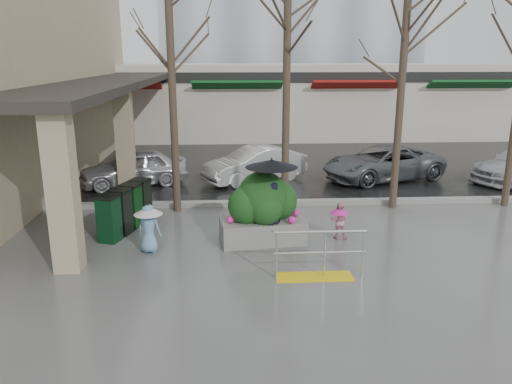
{
  "coord_description": "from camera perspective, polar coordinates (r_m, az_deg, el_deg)",
  "views": [
    {
      "loc": [
        -0.43,
        -10.67,
        4.46
      ],
      "look_at": [
        0.19,
        0.84,
        1.3
      ],
      "focal_mm": 35.0,
      "sensor_mm": 36.0,
      "label": 1
    }
  ],
  "objects": [
    {
      "name": "woman",
      "position": [
        11.78,
        1.77,
        -0.01
      ],
      "size": [
        1.25,
        1.25,
        2.17
      ],
      "rotation": [
        0.0,
        0.0,
        3.64
      ],
      "color": "black",
      "rests_on": "ground"
    },
    {
      "name": "planter",
      "position": [
        12.19,
        0.79,
        -1.87
      ],
      "size": [
        2.16,
        1.28,
        1.78
      ],
      "rotation": [
        0.0,
        0.0,
        0.13
      ],
      "color": "slate",
      "rests_on": "ground"
    },
    {
      "name": "canopy_slab",
      "position": [
        19.19,
        -16.64,
        12.22
      ],
      "size": [
        2.8,
        18.0,
        0.25
      ],
      "primitive_type": "cube",
      "color": "#2D2823",
      "rests_on": "pillar_front"
    },
    {
      "name": "street_asphalt",
      "position": [
        32.97,
        -2.34,
        7.56
      ],
      "size": [
        120.0,
        36.0,
        0.01
      ],
      "primitive_type": "cube",
      "color": "black",
      "rests_on": "ground"
    },
    {
      "name": "pillar_back",
      "position": [
        17.24,
        -14.74,
        5.79
      ],
      "size": [
        0.55,
        0.55,
        3.5
      ],
      "primitive_type": "cube",
      "color": "tan",
      "rests_on": "ground"
    },
    {
      "name": "ground",
      "position": [
        11.57,
        -0.72,
        -7.34
      ],
      "size": [
        120.0,
        120.0,
        0.0
      ],
      "primitive_type": "plane",
      "color": "#51514F",
      "rests_on": "ground"
    },
    {
      "name": "child_blue",
      "position": [
        11.84,
        -12.14,
        -3.59
      ],
      "size": [
        0.67,
        0.67,
        1.15
      ],
      "rotation": [
        0.0,
        0.0,
        2.85
      ],
      "color": "#6D9EC3",
      "rests_on": "ground"
    },
    {
      "name": "car_c",
      "position": [
        19.01,
        14.29,
        3.23
      ],
      "size": [
        4.97,
        3.47,
        1.26
      ],
      "primitive_type": "imported",
      "rotation": [
        0.0,
        0.0,
        -1.24
      ],
      "color": "slate",
      "rests_on": "ground"
    },
    {
      "name": "news_boxes",
      "position": [
        13.46,
        -14.65,
        -1.85
      ],
      "size": [
        1.13,
        2.18,
        1.19
      ],
      "rotation": [
        0.0,
        0.0,
        -0.32
      ],
      "color": "#0C351B",
      "rests_on": "ground"
    },
    {
      "name": "handrail",
      "position": [
        10.46,
        7.08,
        -7.76
      ],
      "size": [
        1.9,
        0.5,
        1.03
      ],
      "color": "yellow",
      "rests_on": "ground"
    },
    {
      "name": "pillar_front",
      "position": [
        11.08,
        -21.23,
        0.12
      ],
      "size": [
        0.55,
        0.55,
        3.5
      ],
      "primitive_type": "cube",
      "color": "tan",
      "rests_on": "ground"
    },
    {
      "name": "car_a",
      "position": [
        18.11,
        -13.85,
        2.68
      ],
      "size": [
        3.99,
        2.7,
        1.26
      ],
      "primitive_type": "imported",
      "rotation": [
        0.0,
        0.0,
        -1.21
      ],
      "color": "#BABABF",
      "rests_on": "ground"
    },
    {
      "name": "storefront_row",
      "position": [
        28.84,
        1.79,
        10.46
      ],
      "size": [
        34.0,
        6.74,
        4.0
      ],
      "color": "beige",
      "rests_on": "ground"
    },
    {
      "name": "tree_midwest",
      "position": [
        14.38,
        3.61,
        18.39
      ],
      "size": [
        3.2,
        3.2,
        7.0
      ],
      "color": "#382B21",
      "rests_on": "ground"
    },
    {
      "name": "car_b",
      "position": [
        18.2,
        -0.13,
        3.19
      ],
      "size": [
        3.99,
        3.01,
        1.26
      ],
      "primitive_type": "imported",
      "rotation": [
        0.0,
        0.0,
        -1.07
      ],
      "color": "silver",
      "rests_on": "ground"
    },
    {
      "name": "curb",
      "position": [
        15.31,
        -1.35,
        -1.31
      ],
      "size": [
        120.0,
        0.3,
        0.15
      ],
      "primitive_type": "cube",
      "color": "gray",
      "rests_on": "ground"
    },
    {
      "name": "tree_mideast",
      "position": [
        15.1,
        16.65,
        16.25
      ],
      "size": [
        3.2,
        3.2,
        6.5
      ],
      "color": "#382B21",
      "rests_on": "ground"
    },
    {
      "name": "child_pink",
      "position": [
        12.65,
        9.47,
        -2.99
      ],
      "size": [
        0.52,
        0.47,
        0.93
      ],
      "rotation": [
        0.0,
        0.0,
        2.91
      ],
      "color": "pink",
      "rests_on": "ground"
    },
    {
      "name": "tree_west",
      "position": [
        14.37,
        -9.83,
        17.62
      ],
      "size": [
        3.2,
        3.2,
        6.8
      ],
      "color": "#382B21",
      "rests_on": "ground"
    }
  ]
}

